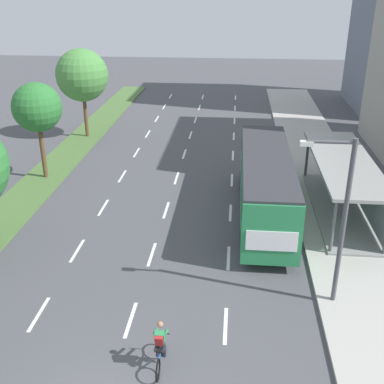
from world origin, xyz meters
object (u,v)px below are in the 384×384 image
(streetlight, at_px, (340,213))
(bus_shelter, at_px, (347,180))
(median_tree_fourth, at_px, (82,75))
(cyclist, at_px, (160,347))
(bus, at_px, (266,180))
(median_tree_third, at_px, (37,108))

(streetlight, bearing_deg, bus_shelter, 75.44)
(bus_shelter, height_order, median_tree_fourth, median_tree_fourth)
(median_tree_fourth, bearing_deg, bus_shelter, -34.02)
(median_tree_fourth, distance_m, streetlight, 25.37)
(cyclist, bearing_deg, bus_shelter, 56.27)
(bus, distance_m, median_tree_third, 14.25)
(bus_shelter, bearing_deg, cyclist, -123.73)
(cyclist, height_order, median_tree_fourth, median_tree_fourth)
(bus, height_order, cyclist, bus)
(median_tree_third, bearing_deg, cyclist, -57.67)
(cyclist, height_order, streetlight, streetlight)
(bus_shelter, distance_m, cyclist, 14.55)
(bus_shelter, bearing_deg, median_tree_fourth, 145.98)
(cyclist, bearing_deg, median_tree_fourth, 111.79)
(bus, xyz_separation_m, cyclist, (-3.78, -11.26, -1.28))
(median_tree_third, bearing_deg, median_tree_fourth, 89.48)
(cyclist, distance_m, median_tree_third, 18.46)
(bus, relative_size, streetlight, 1.74)
(bus_shelter, height_order, bus, bus)
(median_tree_third, bearing_deg, bus, -16.64)
(bus, bearing_deg, cyclist, -108.58)
(bus_shelter, distance_m, median_tree_third, 18.21)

